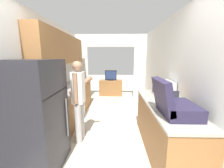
# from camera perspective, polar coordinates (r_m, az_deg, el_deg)

# --- Properties ---
(wall_left) EXTENTS (0.38, 6.62, 2.50)m
(wall_left) POSITION_cam_1_polar(r_m,az_deg,el_deg) (3.32, -25.10, 7.18)
(wall_left) COLOR silver
(wall_left) RESTS_ON ground_plane
(wall_right) EXTENTS (0.06, 6.62, 2.50)m
(wall_right) POSITION_cam_1_polar(r_m,az_deg,el_deg) (2.87, 25.78, 1.85)
(wall_right) COLOR silver
(wall_right) RESTS_ON ground_plane
(wall_far_with_doorway) EXTENTS (3.07, 0.06, 2.50)m
(wall_far_with_doorway) POSITION_cam_1_polar(r_m,az_deg,el_deg) (5.33, -0.52, 8.83)
(wall_far_with_doorway) COLOR silver
(wall_far_with_doorway) RESTS_ON ground_plane
(counter_left) EXTENTS (0.62, 2.74, 0.88)m
(counter_left) POSITION_cam_1_polar(r_m,az_deg,el_deg) (4.03, -16.34, -6.90)
(counter_left) COLOR brown
(counter_left) RESTS_ON ground_plane
(counter_right) EXTENTS (0.62, 1.93, 0.88)m
(counter_right) POSITION_cam_1_polar(r_m,az_deg,el_deg) (2.69, 20.58, -16.41)
(counter_right) COLOR brown
(counter_right) RESTS_ON ground_plane
(refrigerator) EXTENTS (0.74, 0.80, 1.62)m
(refrigerator) POSITION_cam_1_polar(r_m,az_deg,el_deg) (2.31, -29.55, -11.77)
(refrigerator) COLOR black
(refrigerator) RESTS_ON ground_plane
(range_oven) EXTENTS (0.66, 0.78, 1.02)m
(range_oven) POSITION_cam_1_polar(r_m,az_deg,el_deg) (3.85, -17.14, -7.75)
(range_oven) COLOR #B7B7BC
(range_oven) RESTS_ON ground_plane
(person) EXTENTS (0.51, 0.39, 1.59)m
(person) POSITION_cam_1_polar(r_m,az_deg,el_deg) (2.74, -13.69, -6.42)
(person) COLOR #9E9E9E
(person) RESTS_ON ground_plane
(suitcase) EXTENTS (0.53, 0.59, 0.49)m
(suitcase) POSITION_cam_1_polar(r_m,az_deg,el_deg) (2.03, 23.91, -7.62)
(suitcase) COLOR #231E38
(suitcase) RESTS_ON counter_right
(microwave) EXTENTS (0.33, 0.46, 0.31)m
(microwave) POSITION_cam_1_polar(r_m,az_deg,el_deg) (2.95, 20.56, -1.71)
(microwave) COLOR #B7B7BC
(microwave) RESTS_ON counter_right
(book_stack) EXTENTS (0.24, 0.30, 0.08)m
(book_stack) POSITION_cam_1_polar(r_m,az_deg,el_deg) (2.55, 21.91, -6.29)
(book_stack) COLOR red
(book_stack) RESTS_ON counter_right
(tv_cabinet) EXTENTS (0.99, 0.42, 0.68)m
(tv_cabinet) POSITION_cam_1_polar(r_m,az_deg,el_deg) (6.04, -0.50, -1.56)
(tv_cabinet) COLOR brown
(tv_cabinet) RESTS_ON ground_plane
(television) EXTENTS (0.50, 0.16, 0.43)m
(television) POSITION_cam_1_polar(r_m,az_deg,el_deg) (5.91, -0.52, 3.56)
(television) COLOR black
(television) RESTS_ON tv_cabinet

